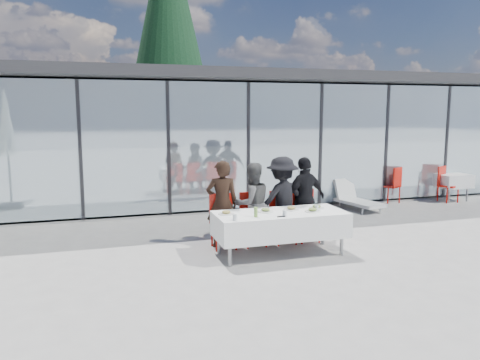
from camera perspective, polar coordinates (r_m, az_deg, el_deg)
The scene contains 25 objects.
ground at distance 7.67m, azimuth 2.91°, elevation -10.39°, with size 90.00×90.00×0.00m, color #999691.
pavilion at distance 15.65m, azimuth -0.28°, elevation 7.20°, with size 14.80×8.80×3.44m.
treeline at distance 34.83m, azimuth -16.28°, elevation 7.60°, with size 62.50×2.00×4.40m.
dining_table at distance 8.11m, azimuth 4.93°, elevation -5.40°, with size 2.26×0.96×0.75m.
diner_a at distance 8.52m, azimuth -2.19°, elevation -2.93°, with size 0.58×0.58×1.59m, color black.
diner_chair_a at distance 8.55m, azimuth -2.14°, elevation -4.66°, with size 0.44×0.44×0.97m.
diner_b at distance 8.69m, azimuth 1.49°, elevation -2.91°, with size 0.74×0.74×1.53m, color #535353.
diner_chair_b at distance 8.71m, azimuth 1.53°, elevation -4.41°, with size 0.44×0.44×0.97m.
diner_c at distance 8.88m, azimuth 5.14°, elevation -2.38°, with size 1.05×1.05×1.63m, color black.
diner_chair_c at distance 8.91m, azimuth 5.18°, elevation -4.15°, with size 0.44×0.44×0.97m.
diner_d at distance 9.07m, azimuth 7.91°, elevation -2.26°, with size 0.94×0.94×1.61m, color black.
diner_chair_d at distance 9.10m, azimuth 7.94°, elevation -3.94°, with size 0.44×0.44×0.97m.
plate_a at distance 7.87m, azimuth -1.68°, elevation -4.03°, with size 0.27×0.27×0.07m.
plate_b at distance 8.07m, azimuth 3.13°, elevation -3.73°, with size 0.27×0.27×0.07m.
plate_c at distance 8.27m, azimuth 6.28°, elevation -3.48°, with size 0.27×0.27×0.07m.
plate_d at distance 8.44m, azimuth 9.32°, elevation -3.29°, with size 0.27×0.27×0.07m.
plate_extra at distance 8.17m, azimuth 8.84°, elevation -3.68°, with size 0.27×0.27×0.07m.
juice_bottle at distance 7.67m, azimuth 1.94°, elevation -3.94°, with size 0.06×0.06×0.16m, color #7BAF49.
drinking_glasses at distance 7.79m, azimuth 4.88°, elevation -4.01°, with size 1.63×0.35×0.10m.
folded_eyeglasses at distance 7.71m, azimuth 5.05°, elevation -4.46°, with size 0.14×0.03×0.01m, color black.
spare_table_right at distance 14.30m, azimuth 24.33°, elevation -0.06°, with size 0.86×0.86×0.74m.
spare_chair_a at distance 14.01m, azimuth 23.74°, elevation -0.25°, with size 0.59×0.59×0.97m.
spare_chair_b at distance 13.34m, azimuth 18.20°, elevation -0.36°, with size 0.60×0.60×0.97m.
lounger at distance 12.32m, azimuth 13.85°, elevation -2.20°, with size 0.87×1.43×0.72m.
conifer_tree at distance 20.36m, azimuth -8.69°, elevation 18.23°, with size 4.00×4.00×10.50m.
Camera 1 is at (-2.48, -6.83, 2.46)m, focal length 35.00 mm.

